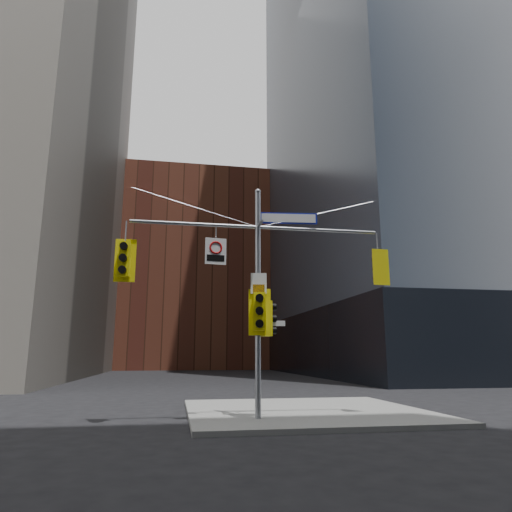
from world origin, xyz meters
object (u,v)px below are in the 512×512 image
object	(u,v)px
traffic_light_west_arm	(124,259)
street_sign_blade	(288,218)
traffic_light_pole_side	(268,319)
signal_assembly	(258,276)
regulatory_sign_arm	(216,250)
traffic_light_pole_front	(260,311)
traffic_light_east_arm	(379,268)

from	to	relation	value
traffic_light_west_arm	street_sign_blade	world-z (taller)	street_sign_blade
traffic_light_pole_side	street_sign_blade	xyz separation A→B (m)	(0.69, -0.01, 3.27)
signal_assembly	traffic_light_west_arm	xyz separation A→B (m)	(-4.09, 0.01, 0.38)
street_sign_blade	regulatory_sign_arm	distance (m)	2.63
regulatory_sign_arm	street_sign_blade	bearing A→B (deg)	-6.40
signal_assembly	traffic_light_west_arm	distance (m)	4.11
traffic_light_pole_front	regulatory_sign_arm	world-z (taller)	regulatory_sign_arm
signal_assembly	regulatory_sign_arm	bearing A→B (deg)	-179.14
signal_assembly	regulatory_sign_arm	xyz separation A→B (m)	(-1.34, -0.02, 0.76)
traffic_light_east_arm	signal_assembly	bearing A→B (deg)	-3.22
traffic_light_pole_front	traffic_light_east_arm	bearing A→B (deg)	14.60
signal_assembly	traffic_light_east_arm	xyz separation A→B (m)	(4.06, 0.00, 0.38)
traffic_light_pole_front	street_sign_blade	world-z (taller)	street_sign_blade
signal_assembly	traffic_light_east_arm	distance (m)	4.07
signal_assembly	street_sign_blade	size ratio (longest dim) A/B	4.24
traffic_light_east_arm	traffic_light_pole_side	world-z (taller)	traffic_light_east_arm
traffic_light_pole_front	street_sign_blade	xyz separation A→B (m)	(1.01, 0.27, 3.08)
street_sign_blade	signal_assembly	bearing A→B (deg)	-174.01
street_sign_blade	regulatory_sign_arm	bearing A→B (deg)	-173.63
traffic_light_west_arm	street_sign_blade	bearing A→B (deg)	3.06
traffic_light_pole_front	regulatory_sign_arm	distance (m)	2.35
regulatory_sign_arm	traffic_light_pole_side	bearing A→B (deg)	-5.81
traffic_light_east_arm	traffic_light_west_arm	bearing A→B (deg)	-3.33
street_sign_blade	regulatory_sign_arm	xyz separation A→B (m)	(-2.36, -0.02, -1.17)
signal_assembly	street_sign_blade	xyz separation A→B (m)	(1.01, 0.00, 1.93)
traffic_light_west_arm	traffic_light_pole_side	distance (m)	4.74
traffic_light_pole_side	traffic_light_pole_front	xyz separation A→B (m)	(-0.32, -0.28, 0.19)
traffic_light_pole_side	traffic_light_pole_front	world-z (taller)	traffic_light_pole_front
traffic_light_west_arm	traffic_light_east_arm	world-z (taller)	traffic_light_west_arm
regulatory_sign_arm	traffic_light_east_arm	bearing A→B (deg)	-6.74
signal_assembly	regulatory_sign_arm	size ratio (longest dim) A/B	9.57
traffic_light_pole_side	traffic_light_pole_front	bearing A→B (deg)	122.65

